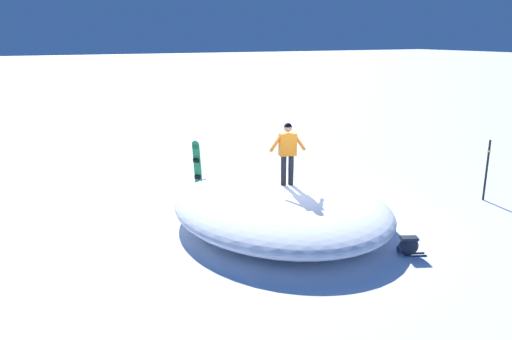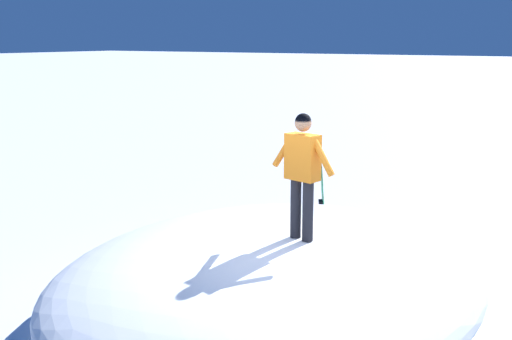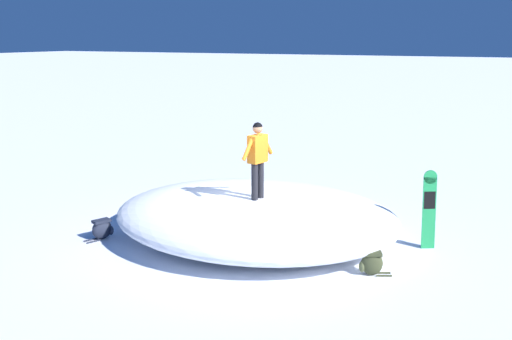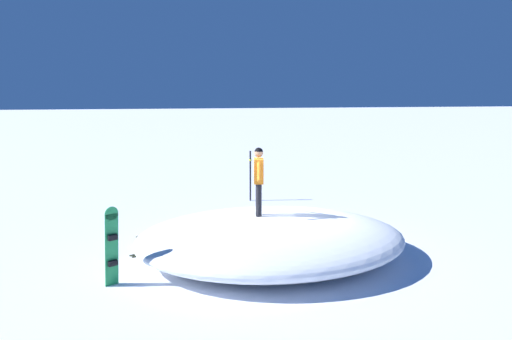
% 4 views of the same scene
% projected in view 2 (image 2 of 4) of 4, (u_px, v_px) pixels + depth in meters
% --- Properties ---
extents(ground, '(240.00, 240.00, 0.00)m').
position_uv_depth(ground, '(283.00, 333.00, 7.41)').
color(ground, white).
extents(snow_mound, '(6.40, 5.34, 0.97)m').
position_uv_depth(snow_mound, '(271.00, 275.00, 7.97)').
color(snow_mound, white).
rests_on(snow_mound, ground).
extents(snowboarder_standing, '(0.31, 0.98, 1.63)m').
position_uv_depth(snowboarder_standing, '(302.00, 166.00, 7.68)').
color(snowboarder_standing, black).
rests_on(snowboarder_standing, snow_mound).
extents(snowboard_primary_upright, '(0.32, 0.27, 1.65)m').
position_uv_depth(snowboard_primary_upright, '(321.00, 184.00, 11.34)').
color(snowboard_primary_upright, '#1E8C47').
rests_on(snowboard_primary_upright, ground).
extents(backpack_far, '(0.62, 0.42, 0.47)m').
position_uv_depth(backpack_far, '(412.00, 244.00, 9.93)').
color(backpack_far, '#383D23').
rests_on(backpack_far, ground).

